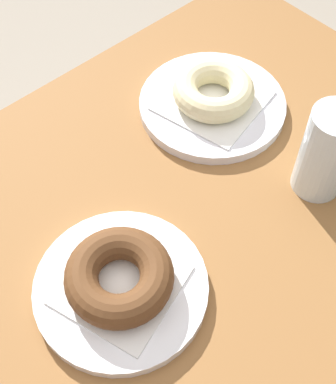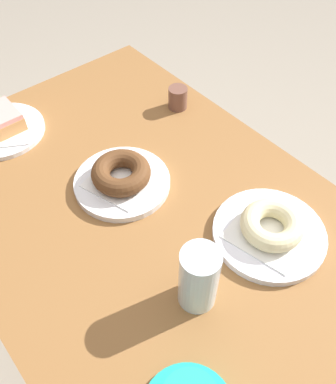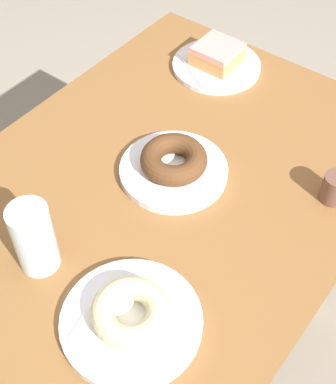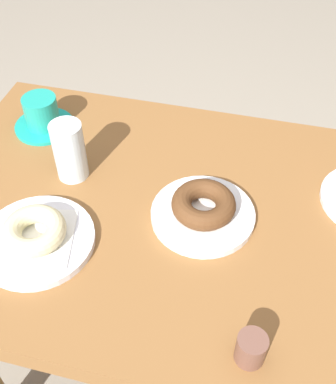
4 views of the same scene
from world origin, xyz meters
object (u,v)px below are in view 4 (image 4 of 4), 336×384
Objects in this scene: donut_sugar_ring at (34,231)px; water_glass at (69,151)px; sugar_jar at (251,349)px; coffee_cup at (42,115)px; donut_chocolate_ring at (203,205)px; plate_chocolate_ring at (203,215)px; plate_sugar_ring at (37,240)px.

water_glass reaches higher than donut_sugar_ring.
water_glass reaches higher than sugar_jar.
water_glass reaches higher than coffee_cup.
donut_sugar_ring is 0.19m from water_glass.
water_glass reaches higher than donut_chocolate_ring.
donut_sugar_ring is 2.12× the size of sugar_jar.
plate_chocolate_ring is at bearing 155.76° from coffee_cup.
plate_sugar_ring is at bearing 111.94° from coffee_cup.
sugar_jar reaches higher than plate_chocolate_ring.
donut_sugar_ring is at bearing 111.94° from coffee_cup.
sugar_jar is (-0.40, 0.12, 0.02)m from plate_sugar_ring.
coffee_cup is 2.48× the size of sugar_jar.
coffee_cup is (0.13, -0.32, 0.03)m from plate_sugar_ring.
plate_sugar_ring is 0.03m from donut_sugar_ring.
plate_chocolate_ring is 0.29m from sugar_jar.
coffee_cup is at bearing -39.66° from sugar_jar.
plate_sugar_ring is 0.31m from plate_chocolate_ring.
plate_sugar_ring is 1.66× the size of water_glass.
plate_chocolate_ring is 1.64× the size of donut_chocolate_ring.
sugar_jar is at bearing 115.55° from donut_chocolate_ring.
donut_chocolate_ring is (0.00, 0.00, 0.03)m from plate_chocolate_ring.
donut_chocolate_ring is at bearing 155.76° from coffee_cup.
sugar_jar is at bearing 142.68° from water_glass.
donut_chocolate_ring is at bearing -154.73° from plate_sugar_ring.
sugar_jar is at bearing 162.97° from plate_sugar_ring.
plate_sugar_ring is 0.20m from water_glass.
water_glass is (0.00, -0.19, 0.06)m from plate_sugar_ring.
sugar_jar is (-0.40, 0.12, -0.01)m from donut_sugar_ring.
coffee_cup is 0.69m from sugar_jar.
water_glass reaches higher than plate_chocolate_ring.
donut_chocolate_ring reaches higher than plate_sugar_ring.
donut_chocolate_ring is 0.45m from coffee_cup.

